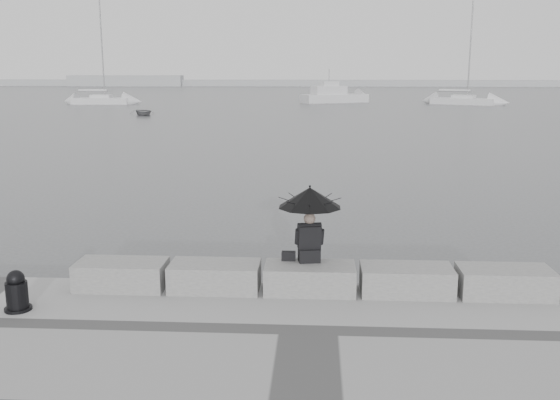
# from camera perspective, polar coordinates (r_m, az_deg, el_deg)

# --- Properties ---
(ground) EXTENTS (360.00, 360.00, 0.00)m
(ground) POSITION_cam_1_polar(r_m,az_deg,el_deg) (11.85, 2.73, -9.90)
(ground) COLOR #414345
(ground) RESTS_ON ground
(stone_block_far_left) EXTENTS (1.60, 0.80, 0.50)m
(stone_block_far_left) POSITION_cam_1_polar(r_m,az_deg,el_deg) (11.70, -14.27, -6.65)
(stone_block_far_left) COLOR slate
(stone_block_far_left) RESTS_ON promenade
(stone_block_left) EXTENTS (1.60, 0.80, 0.50)m
(stone_block_left) POSITION_cam_1_polar(r_m,az_deg,el_deg) (11.31, -5.97, -6.98)
(stone_block_left) COLOR slate
(stone_block_left) RESTS_ON promenade
(stone_block_centre) EXTENTS (1.60, 0.80, 0.50)m
(stone_block_centre) POSITION_cam_1_polar(r_m,az_deg,el_deg) (11.16, 2.74, -7.18)
(stone_block_centre) COLOR slate
(stone_block_centre) RESTS_ON promenade
(stone_block_right) EXTENTS (1.60, 0.80, 0.50)m
(stone_block_right) POSITION_cam_1_polar(r_m,az_deg,el_deg) (11.28, 11.48, -7.21)
(stone_block_right) COLOR slate
(stone_block_right) RESTS_ON promenade
(stone_block_far_right) EXTENTS (1.60, 0.80, 0.50)m
(stone_block_far_right) POSITION_cam_1_polar(r_m,az_deg,el_deg) (11.64, 19.85, -7.09)
(stone_block_far_right) COLOR slate
(stone_block_far_right) RESTS_ON promenade
(seated_person) EXTENTS (1.14, 1.14, 1.39)m
(seated_person) POSITION_cam_1_polar(r_m,az_deg,el_deg) (11.06, 2.73, -0.64)
(seated_person) COLOR black
(seated_person) RESTS_ON stone_block_centre
(bag) EXTENTS (0.25, 0.14, 0.16)m
(bag) POSITION_cam_1_polar(r_m,az_deg,el_deg) (11.32, 0.79, -5.14)
(bag) COLOR black
(bag) RESTS_ON stone_block_centre
(mooring_bollard) EXTENTS (0.44, 0.44, 0.69)m
(mooring_bollard) POSITION_cam_1_polar(r_m,az_deg,el_deg) (11.18, -22.92, -7.89)
(mooring_bollard) COLOR black
(mooring_bollard) RESTS_ON promenade
(distant_landmass) EXTENTS (180.00, 8.00, 2.80)m
(distant_landmass) POSITION_cam_1_polar(r_m,az_deg,el_deg) (165.76, 0.53, 10.68)
(distant_landmass) COLOR #9D9FA2
(distant_landmass) RESTS_ON ground
(sailboat_left) EXTENTS (7.22, 2.49, 12.90)m
(sailboat_left) POSITION_cam_1_polar(r_m,az_deg,el_deg) (83.65, -16.01, 8.79)
(sailboat_left) COLOR silver
(sailboat_left) RESTS_ON ground
(sailboat_right) EXTENTS (8.10, 5.83, 12.90)m
(sailboat_right) POSITION_cam_1_polar(r_m,az_deg,el_deg) (83.05, 16.41, 8.74)
(sailboat_right) COLOR silver
(sailboat_right) RESTS_ON ground
(motor_cruiser) EXTENTS (9.21, 6.34, 4.50)m
(motor_cruiser) POSITION_cam_1_polar(r_m,az_deg,el_deg) (84.65, 5.03, 9.47)
(motor_cruiser) COLOR silver
(motor_cruiser) RESTS_ON ground
(dinghy) EXTENTS (3.75, 2.63, 0.58)m
(dinghy) POSITION_cam_1_polar(r_m,az_deg,el_deg) (62.76, -12.39, 7.86)
(dinghy) COLOR gray
(dinghy) RESTS_ON ground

